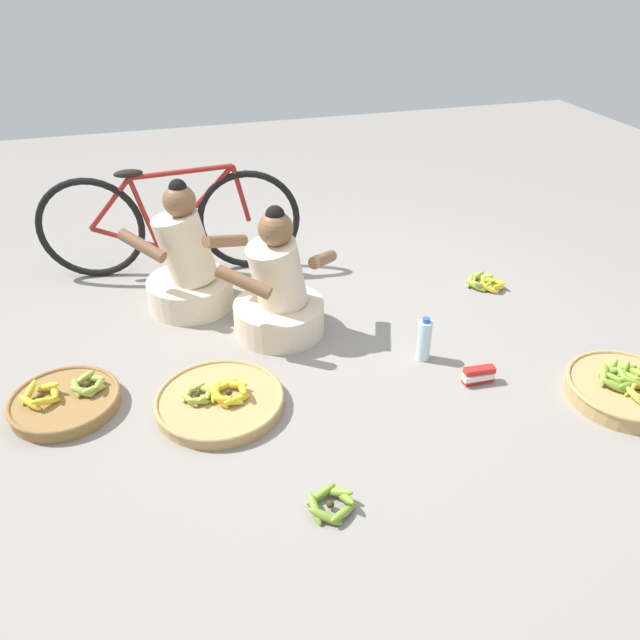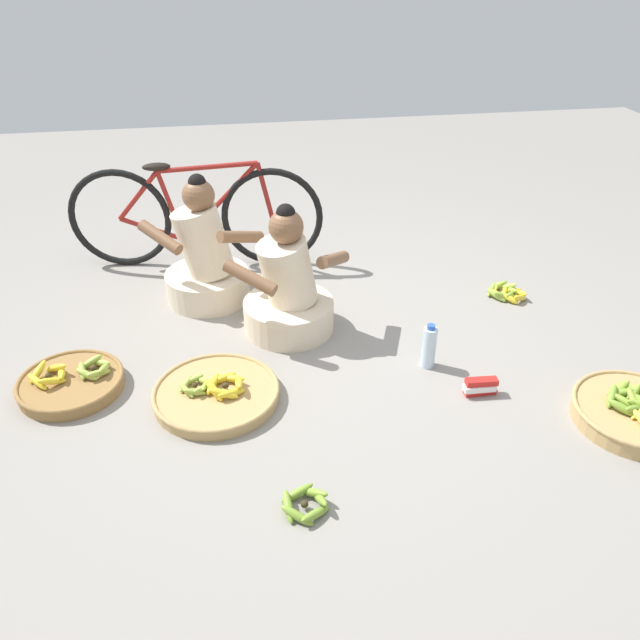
% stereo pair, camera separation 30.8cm
% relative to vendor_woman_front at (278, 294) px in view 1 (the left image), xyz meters
% --- Properties ---
extents(ground_plane, '(10.00, 10.00, 0.00)m').
position_rel_vendor_woman_front_xyz_m(ground_plane, '(0.10, -0.30, -0.24)').
color(ground_plane, gray).
extents(vendor_woman_front, '(0.73, 0.55, 0.77)m').
position_rel_vendor_woman_front_xyz_m(vendor_woman_front, '(0.00, 0.00, 0.00)').
color(vendor_woman_front, beige).
rests_on(vendor_woman_front, ground).
extents(vendor_woman_behind, '(0.74, 0.53, 0.81)m').
position_rel_vendor_woman_front_xyz_m(vendor_woman_behind, '(-0.46, 0.44, 0.02)').
color(vendor_woman_behind, beige).
rests_on(vendor_woman_behind, ground).
extents(bicycle_leaning, '(1.69, 0.29, 0.73)m').
position_rel_vendor_woman_front_xyz_m(bicycle_leaning, '(-0.51, 0.94, 0.11)').
color(bicycle_leaning, black).
rests_on(bicycle_leaning, ground).
extents(banana_basket_near_vendor, '(0.63, 0.63, 0.14)m').
position_rel_vendor_woman_front_xyz_m(banana_basket_near_vendor, '(-0.44, -0.59, -0.20)').
color(banana_basket_near_vendor, tan).
rests_on(banana_basket_near_vendor, ground).
extents(banana_basket_back_left, '(0.58, 0.58, 0.16)m').
position_rel_vendor_woman_front_xyz_m(banana_basket_back_left, '(1.51, -1.09, -0.19)').
color(banana_basket_back_left, tan).
rests_on(banana_basket_back_left, ground).
extents(banana_basket_near_bicycle, '(0.53, 0.53, 0.14)m').
position_rel_vendor_woman_front_xyz_m(banana_basket_near_bicycle, '(-1.16, -0.39, -0.20)').
color(banana_basket_near_bicycle, olive).
rests_on(banana_basket_near_bicycle, ground).
extents(loose_bananas_front_left, '(0.22, 0.22, 0.09)m').
position_rel_vendor_woman_front_xyz_m(loose_bananas_front_left, '(-0.11, -1.35, -0.21)').
color(loose_bananas_front_left, olive).
rests_on(loose_bananas_front_left, ground).
extents(loose_bananas_mid_left, '(0.25, 0.26, 0.09)m').
position_rel_vendor_woman_front_xyz_m(loose_bananas_mid_left, '(1.41, 0.14, -0.21)').
color(loose_bananas_mid_left, yellow).
rests_on(loose_bananas_mid_left, ground).
extents(water_bottle, '(0.08, 0.08, 0.26)m').
position_rel_vendor_woman_front_xyz_m(water_bottle, '(0.68, -0.49, -0.12)').
color(water_bottle, silver).
rests_on(water_bottle, ground).
extents(packet_carton_stack, '(0.17, 0.07, 0.09)m').
position_rel_vendor_woman_front_xyz_m(packet_carton_stack, '(0.86, -0.77, -0.20)').
color(packet_carton_stack, red).
rests_on(packet_carton_stack, ground).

